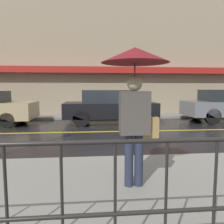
# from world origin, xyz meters

# --- Properties ---
(ground_plane) EXTENTS (80.00, 80.00, 0.00)m
(ground_plane) POSITION_xyz_m (0.00, 0.00, 0.00)
(ground_plane) COLOR black
(sidewalk_near) EXTENTS (28.00, 3.19, 0.11)m
(sidewalk_near) POSITION_xyz_m (0.00, -4.85, 0.06)
(sidewalk_near) COLOR gray
(sidewalk_near) RESTS_ON ground_plane
(sidewalk_far) EXTENTS (28.00, 1.69, 0.11)m
(sidewalk_far) POSITION_xyz_m (0.00, 4.10, 0.06)
(sidewalk_far) COLOR gray
(sidewalk_far) RESTS_ON ground_plane
(lane_marking) EXTENTS (25.20, 0.12, 0.01)m
(lane_marking) POSITION_xyz_m (0.00, 0.00, 0.00)
(lane_marking) COLOR gold
(lane_marking) RESTS_ON ground_plane
(building_storefront) EXTENTS (28.00, 0.85, 6.73)m
(building_storefront) POSITION_xyz_m (0.00, 5.07, 3.32)
(building_storefront) COLOR gray
(building_storefront) RESTS_ON ground_plane
(pedestrian) EXTENTS (0.95, 0.95, 2.00)m
(pedestrian) POSITION_xyz_m (-0.56, -4.71, 1.67)
(pedestrian) COLOR #23283D
(pedestrian) RESTS_ON sidewalk_near
(car_black) EXTENTS (4.08, 1.86, 1.49)m
(car_black) POSITION_xyz_m (-0.40, 2.01, 0.76)
(car_black) COLOR black
(car_black) RESTS_ON ground_plane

